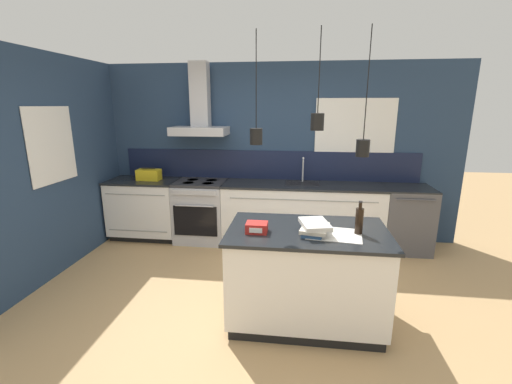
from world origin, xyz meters
name	(u,v)px	position (x,y,z in m)	size (l,w,h in m)	color
ground_plane	(249,305)	(0.00, 0.00, 0.00)	(16.00, 16.00, 0.00)	tan
wall_back	(264,150)	(-0.06, 2.00, 1.36)	(5.60, 2.30, 2.60)	navy
wall_left	(60,164)	(-2.43, 0.70, 1.30)	(0.08, 3.80, 2.60)	navy
counter_run_left	(146,208)	(-1.85, 1.69, 0.46)	(1.04, 0.64, 0.91)	black
counter_run_sink	(302,214)	(0.53, 1.69, 0.46)	(2.28, 0.64, 1.27)	black
oven_range	(201,211)	(-0.97, 1.69, 0.46)	(0.73, 0.66, 0.91)	#B5B5BA
dishwasher	(406,219)	(1.98, 1.69, 0.46)	(0.64, 0.65, 0.91)	#4C4C51
kitchen_island	(306,275)	(0.56, -0.16, 0.46)	(1.44, 0.88, 0.91)	black
bottle_on_island	(359,221)	(1.00, -0.21, 1.03)	(0.07, 0.07, 0.30)	black
book_stack	(315,227)	(0.62, -0.25, 0.97)	(0.29, 0.36, 0.11)	#335684
red_supply_box	(257,227)	(0.11, -0.27, 0.95)	(0.19, 0.15, 0.09)	red
paper_pile	(334,234)	(0.79, -0.25, 0.91)	(0.51, 0.41, 0.01)	silver
yellow_toolbox	(149,175)	(-1.76, 1.69, 0.99)	(0.34, 0.18, 0.19)	gold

